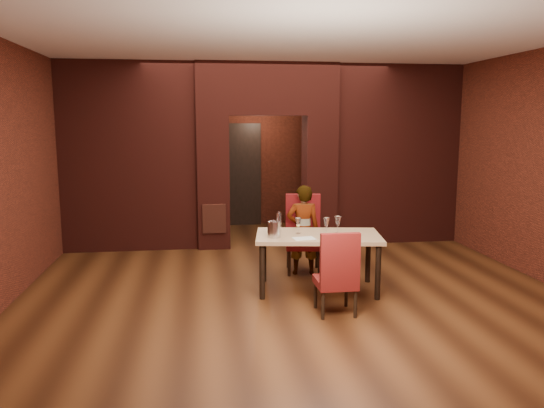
{
  "coord_description": "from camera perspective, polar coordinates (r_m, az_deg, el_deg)",
  "views": [
    {
      "loc": [
        -1.18,
        -7.28,
        2.21
      ],
      "look_at": [
        -0.18,
        0.0,
        1.06
      ],
      "focal_mm": 35.0,
      "sensor_mm": 36.0,
      "label": 1
    }
  ],
  "objects": [
    {
      "name": "floor",
      "position": [
        7.7,
        1.35,
        -7.76
      ],
      "size": [
        8.0,
        8.0,
        0.0
      ],
      "primitive_type": "plane",
      "color": "#4D2913",
      "rests_on": "ground"
    },
    {
      "name": "ceiling",
      "position": [
        7.44,
        1.44,
        16.58
      ],
      "size": [
        7.0,
        8.0,
        0.04
      ],
      "primitive_type": "cube",
      "color": "silver",
      "rests_on": "ground"
    },
    {
      "name": "wall_back",
      "position": [
        11.35,
        -1.84,
        5.85
      ],
      "size": [
        7.0,
        0.04,
        3.2
      ],
      "primitive_type": "cube",
      "color": "maroon",
      "rests_on": "ground"
    },
    {
      "name": "wall_front",
      "position": [
        3.53,
        11.77,
        -1.21
      ],
      "size": [
        7.0,
        0.04,
        3.2
      ],
      "primitive_type": "cube",
      "color": "maroon",
      "rests_on": "ground"
    },
    {
      "name": "wall_left",
      "position": [
        7.66,
        -25.46,
        3.5
      ],
      "size": [
        0.04,
        8.0,
        3.2
      ],
      "primitive_type": "cube",
      "color": "maroon",
      "rests_on": "ground"
    },
    {
      "name": "wall_right",
      "position": [
        8.67,
        24.94,
        4.06
      ],
      "size": [
        0.04,
        8.0,
        3.2
      ],
      "primitive_type": "cube",
      "color": "maroon",
      "rests_on": "ground"
    },
    {
      "name": "pillar_left",
      "position": [
        9.34,
        -6.35,
        2.36
      ],
      "size": [
        0.55,
        0.55,
        2.3
      ],
      "primitive_type": "cube",
      "color": "maroon",
      "rests_on": "ground"
    },
    {
      "name": "pillar_right",
      "position": [
        9.58,
        5.1,
        2.54
      ],
      "size": [
        0.55,
        0.55,
        2.3
      ],
      "primitive_type": "cube",
      "color": "maroon",
      "rests_on": "ground"
    },
    {
      "name": "lintel",
      "position": [
        9.37,
        -0.57,
        12.23
      ],
      "size": [
        2.45,
        0.55,
        0.9
      ],
      "primitive_type": "cube",
      "color": "maroon",
      "rests_on": "ground"
    },
    {
      "name": "wing_wall_left",
      "position": [
        9.37,
        -15.1,
        4.89
      ],
      "size": [
        2.28,
        0.35,
        3.2
      ],
      "primitive_type": "cube",
      "color": "maroon",
      "rests_on": "ground"
    },
    {
      "name": "wing_wall_right",
      "position": [
        9.95,
        13.13,
        5.18
      ],
      "size": [
        2.28,
        0.35,
        3.2
      ],
      "primitive_type": "cube",
      "color": "maroon",
      "rests_on": "ground"
    },
    {
      "name": "vent_panel",
      "position": [
        9.14,
        -6.24,
        -1.59
      ],
      "size": [
        0.4,
        0.03,
        0.5
      ],
      "primitive_type": "cube",
      "color": "#9A412C",
      "rests_on": "ground"
    },
    {
      "name": "rear_door",
      "position": [
        11.3,
        -3.81,
        3.02
      ],
      "size": [
        0.9,
        0.08,
        2.1
      ],
      "primitive_type": "cube",
      "color": "black",
      "rests_on": "ground"
    },
    {
      "name": "rear_door_frame",
      "position": [
        11.26,
        -3.8,
        3.0
      ],
      "size": [
        1.02,
        0.04,
        2.22
      ],
      "primitive_type": "cube",
      "color": "black",
      "rests_on": "ground"
    },
    {
      "name": "dining_table",
      "position": [
        7.01,
        4.95,
        -6.27
      ],
      "size": [
        1.72,
        1.13,
        0.75
      ],
      "primitive_type": "cube",
      "rotation": [
        0.0,
        0.0,
        -0.15
      ],
      "color": "tan",
      "rests_on": "ground"
    },
    {
      "name": "chair_far",
      "position": [
        7.78,
        3.42,
        -3.27
      ],
      "size": [
        0.58,
        0.58,
        1.13
      ],
      "primitive_type": "cube",
      "rotation": [
        0.0,
        0.0,
        -0.14
      ],
      "color": "maroon",
      "rests_on": "ground"
    },
    {
      "name": "chair_near",
      "position": [
        6.19,
        6.84,
        -7.25
      ],
      "size": [
        0.45,
        0.45,
        0.99
      ],
      "primitive_type": "cube",
      "rotation": [
        0.0,
        0.0,
        3.14
      ],
      "color": "maroon",
      "rests_on": "ground"
    },
    {
      "name": "person_seated",
      "position": [
        7.68,
        3.36,
        -2.79
      ],
      "size": [
        0.51,
        0.36,
        1.31
      ],
      "primitive_type": "imported",
      "rotation": [
        0.0,
        0.0,
        3.04
      ],
      "color": "white",
      "rests_on": "ground"
    },
    {
      "name": "wine_glass_a",
      "position": [
        6.94,
        2.84,
        -2.36
      ],
      "size": [
        0.08,
        0.08,
        0.21
      ],
      "primitive_type": null,
      "color": "white",
      "rests_on": "dining_table"
    },
    {
      "name": "wine_glass_b",
      "position": [
        6.92,
        5.85,
        -2.37
      ],
      "size": [
        0.09,
        0.09,
        0.22
      ],
      "primitive_type": null,
      "color": "white",
      "rests_on": "dining_table"
    },
    {
      "name": "wine_glass_c",
      "position": [
        7.0,
        7.09,
        -2.23
      ],
      "size": [
        0.09,
        0.09,
        0.23
      ],
      "primitive_type": null,
      "color": "white",
      "rests_on": "dining_table"
    },
    {
      "name": "tasting_sheet",
      "position": [
        6.67,
        3.47,
        -3.72
      ],
      "size": [
        0.29,
        0.23,
        0.0
      ],
      "primitive_type": "cube",
      "rotation": [
        0.0,
        0.0,
        0.13
      ],
      "color": "silver",
      "rests_on": "dining_table"
    },
    {
      "name": "wine_bucket",
      "position": [
        6.71,
        0.22,
        -2.75
      ],
      "size": [
        0.17,
        0.17,
        0.21
      ],
      "primitive_type": "cylinder",
      "color": "#B9B9C0",
      "rests_on": "dining_table"
    },
    {
      "name": "water_bottle",
      "position": [
        6.99,
        0.75,
        -1.96
      ],
      "size": [
        0.07,
        0.07,
        0.28
      ],
      "primitive_type": "cylinder",
      "color": "white",
      "rests_on": "dining_table"
    },
    {
      "name": "potted_plant",
      "position": [
        7.99,
        7.69,
        -5.73
      ],
      "size": [
        0.47,
        0.46,
        0.4
      ],
      "primitive_type": "imported",
      "rotation": [
        0.0,
        0.0,
        0.58
      ],
      "color": "#27641F",
      "rests_on": "ground"
    }
  ]
}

